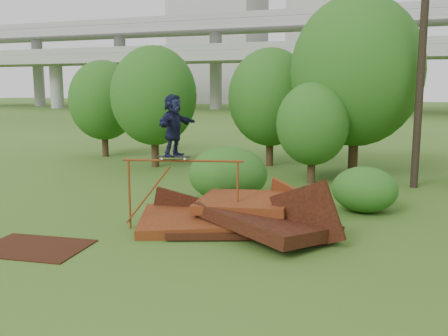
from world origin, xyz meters
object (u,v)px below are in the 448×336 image
(scrap_pile, at_px, (237,217))
(utility_pole, at_px, (422,54))
(flat_plate, at_px, (34,247))
(skater, at_px, (173,125))

(scrap_pile, height_order, utility_pole, utility_pole)
(flat_plate, distance_m, utility_pole, 14.47)
(flat_plate, xyz_separation_m, utility_pole, (8.25, 10.84, 4.88))
(skater, xyz_separation_m, utility_pole, (5.86, 8.25, 2.12))
(utility_pole, bearing_deg, skater, -125.37)
(skater, relative_size, utility_pole, 0.17)
(scrap_pile, bearing_deg, skater, -161.51)
(flat_plate, bearing_deg, scrap_pile, 38.16)
(flat_plate, bearing_deg, utility_pole, 52.71)
(skater, height_order, utility_pole, utility_pole)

